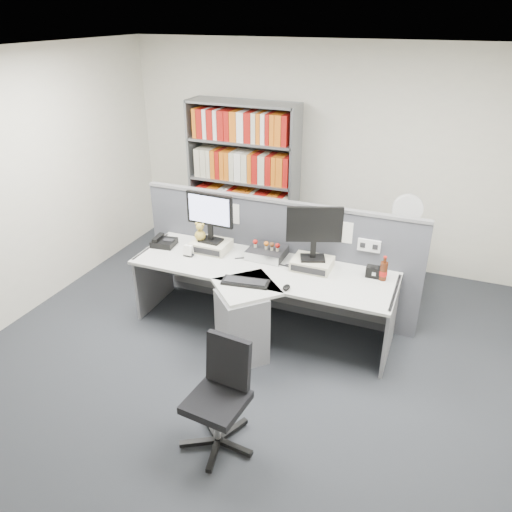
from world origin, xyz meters
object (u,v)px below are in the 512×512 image
at_px(monitor_left, 210,213).
at_px(cola_bottle, 383,271).
at_px(mouse, 286,287).
at_px(filing_cabinet, 399,270).
at_px(monitor_right, 314,229).
at_px(desk, 254,301).
at_px(desk_phone, 164,242).
at_px(keyboard, 246,282).
at_px(speaker, 375,272).
at_px(desk_calendar, 188,251).
at_px(office_chair, 221,392).
at_px(desk_fan, 407,212).
at_px(desktop_pc, 267,253).
at_px(shelving_unit, 243,183).

relative_size(monitor_left, cola_bottle, 2.15).
xyz_separation_m(mouse, filing_cabinet, (0.84, 1.50, -0.39)).
xyz_separation_m(monitor_right, mouse, (-0.10, -0.48, -0.40)).
relative_size(desk, desk_phone, 9.99).
bearing_deg(monitor_left, cola_bottle, 0.79).
bearing_deg(desk, keyboard, -101.73).
height_order(desk, speaker, speaker).
distance_m(desk_phone, cola_bottle, 2.30).
xyz_separation_m(monitor_left, desk_calendar, (-0.15, -0.21, -0.36)).
height_order(keyboard, cola_bottle, cola_bottle).
bearing_deg(desk_calendar, speaker, 8.11).
height_order(mouse, desk_phone, desk_phone).
height_order(monitor_left, monitor_right, monitor_right).
distance_m(monitor_left, desk_phone, 0.65).
height_order(mouse, cola_bottle, cola_bottle).
bearing_deg(desk_phone, mouse, -14.28).
height_order(desk_phone, filing_cabinet, desk_phone).
height_order(monitor_right, office_chair, monitor_right).
bearing_deg(desk_fan, keyboard, -128.67).
bearing_deg(filing_cabinet, desk_fan, -90.00).
height_order(desktop_pc, keyboard, desktop_pc).
relative_size(keyboard, shelving_unit, 0.23).
bearing_deg(mouse, keyboard, -174.16).
relative_size(monitor_left, filing_cabinet, 0.75).
xyz_separation_m(speaker, cola_bottle, (0.08, -0.03, 0.04)).
bearing_deg(desktop_pc, cola_bottle, -1.92).
height_order(monitor_right, desktop_pc, monitor_right).
relative_size(desk, mouse, 25.36).
bearing_deg(monitor_right, shelving_unit, 132.85).
distance_m(mouse, speaker, 0.88).
bearing_deg(desk, cola_bottle, 19.77).
xyz_separation_m(monitor_right, speaker, (0.60, 0.05, -0.37)).
height_order(monitor_left, desktop_pc, monitor_left).
bearing_deg(desk, office_chair, -78.53).
bearing_deg(filing_cabinet, monitor_right, -126.11).
bearing_deg(desk_calendar, keyboard, -21.76).
distance_m(desk, filing_cabinet, 1.85).
xyz_separation_m(monitor_left, keyboard, (0.61, -0.52, -0.40)).
bearing_deg(desktop_pc, desk_calendar, -159.80).
bearing_deg(desktop_pc, monitor_left, -173.92).
bearing_deg(cola_bottle, mouse, -147.08).
bearing_deg(desktop_pc, monitor_right, -7.30).
xyz_separation_m(monitor_left, monitor_right, (1.10, 0.00, 0.01)).
bearing_deg(shelving_unit, cola_bottle, -35.28).
bearing_deg(mouse, shelving_unit, 122.91).
height_order(desk_phone, shelving_unit, shelving_unit).
xyz_separation_m(desk_calendar, speaker, (1.85, 0.26, 0.00)).
height_order(desktop_pc, speaker, speaker).
distance_m(mouse, desk_phone, 1.57).
height_order(keyboard, shelving_unit, shelving_unit).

